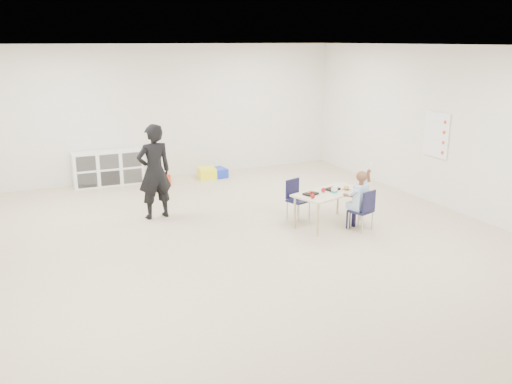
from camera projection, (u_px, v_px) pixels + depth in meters
name	position (u px, v px, depth m)	size (l,w,h in m)	color
room	(243.00, 150.00, 7.48)	(9.00, 9.02, 2.80)	#B9AC8E
table	(329.00, 208.00, 8.67)	(1.33, 0.96, 0.55)	beige
chair_near	(361.00, 210.00, 8.39)	(0.32, 0.30, 0.66)	#111133
chair_far	(298.00, 200.00, 8.93)	(0.32, 0.30, 0.66)	#111133
child	(362.00, 198.00, 8.34)	(0.44, 0.44, 1.04)	#9EB5D6
lunch_tray_near	(332.00, 189.00, 8.69)	(0.22, 0.16, 0.03)	black
lunch_tray_far	(311.00, 194.00, 8.42)	(0.22, 0.16, 0.03)	black
milk_carton	(334.00, 190.00, 8.50)	(0.07, 0.07, 0.10)	white
bread_roll	(346.00, 188.00, 8.70)	(0.09, 0.09, 0.07)	tan
apple_near	(323.00, 190.00, 8.55)	(0.07, 0.07, 0.07)	maroon
apple_far	(313.00, 196.00, 8.22)	(0.07, 0.07, 0.07)	maroon
cubby_shelf	(108.00, 168.00, 11.05)	(1.40, 0.40, 0.70)	white
rules_poster	(436.00, 135.00, 9.62)	(0.02, 0.60, 0.80)	white
adult	(154.00, 172.00, 8.88)	(0.58, 0.38, 1.58)	black
bin_red	(159.00, 179.00, 11.17)	(0.34, 0.43, 0.21)	red
bin_yellow	(207.00, 173.00, 11.65)	(0.35, 0.45, 0.22)	#FFF81A
bin_blue	(218.00, 173.00, 11.73)	(0.31, 0.40, 0.20)	#1933BE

